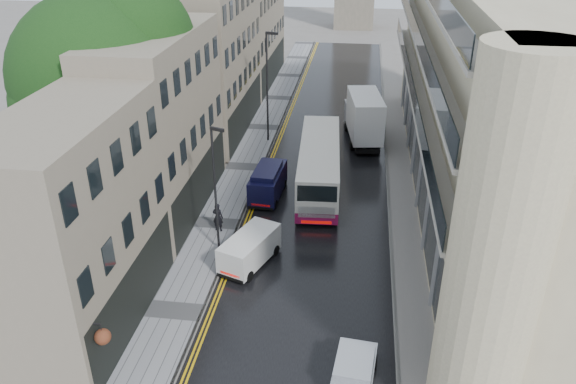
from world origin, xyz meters
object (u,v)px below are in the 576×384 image
(tree_near, at_px, (102,106))
(navy_van, at_px, (250,190))
(white_van, at_px, (223,258))
(lamp_post_near, at_px, (215,191))
(lamp_post_far, at_px, (267,88))
(cream_bus, at_px, (299,186))
(pedestrian, at_px, (218,217))
(white_lorry, at_px, (353,125))
(tree_far, at_px, (177,63))

(tree_near, distance_m, navy_van, 10.21)
(white_van, distance_m, navy_van, 7.44)
(lamp_post_near, height_order, lamp_post_far, lamp_post_far)
(cream_bus, bearing_deg, pedestrian, -144.42)
(pedestrian, bearing_deg, navy_van, -99.22)
(white_lorry, distance_m, lamp_post_near, 17.19)
(white_lorry, height_order, pedestrian, white_lorry)
(tree_near, relative_size, tree_far, 1.11)
(lamp_post_far, bearing_deg, navy_van, -73.09)
(white_lorry, height_order, white_van, white_lorry)
(cream_bus, distance_m, white_van, 8.19)
(cream_bus, relative_size, white_van, 2.89)
(navy_van, xyz_separation_m, lamp_post_far, (-0.71, 11.07, 3.33))
(white_van, xyz_separation_m, lamp_post_far, (-0.71, 18.51, 3.55))
(cream_bus, bearing_deg, tree_far, 131.48)
(cream_bus, xyz_separation_m, lamp_post_far, (-3.81, 10.96, 2.89))
(white_lorry, relative_size, navy_van, 1.78)
(cream_bus, bearing_deg, tree_near, -173.68)
(tree_near, xyz_separation_m, pedestrian, (6.92, -1.62, -5.93))
(cream_bus, height_order, navy_van, cream_bus)
(tree_near, height_order, white_lorry, tree_near)
(lamp_post_near, bearing_deg, tree_far, 134.95)
(tree_far, height_order, lamp_post_near, tree_far)
(tree_far, distance_m, navy_van, 14.62)
(tree_near, relative_size, navy_van, 3.18)
(navy_van, xyz_separation_m, pedestrian, (-1.28, -3.42, -0.12))
(tree_far, distance_m, pedestrian, 16.87)
(white_lorry, height_order, lamp_post_near, lamp_post_near)
(white_lorry, relative_size, lamp_post_far, 0.89)
(lamp_post_far, bearing_deg, white_lorry, 6.65)
(white_van, xyz_separation_m, lamp_post_near, (-0.77, 2.06, 2.84))
(navy_van, height_order, pedestrian, navy_van)
(tree_near, relative_size, cream_bus, 1.22)
(cream_bus, xyz_separation_m, white_van, (-3.10, -7.55, -0.66))
(white_van, relative_size, lamp_post_far, 0.45)
(cream_bus, height_order, lamp_post_near, lamp_post_near)
(tree_near, xyz_separation_m, cream_bus, (11.30, 1.92, -5.37))
(pedestrian, height_order, lamp_post_far, lamp_post_far)
(white_van, bearing_deg, lamp_post_near, 131.08)
(white_lorry, distance_m, lamp_post_far, 7.28)
(tree_far, xyz_separation_m, white_van, (7.90, -18.63, -5.32))
(tree_near, xyz_separation_m, white_lorry, (14.32, 12.09, -4.89))
(white_lorry, height_order, lamp_post_far, lamp_post_far)
(tree_far, bearing_deg, cream_bus, -45.21)
(tree_near, distance_m, cream_bus, 12.66)
(white_van, bearing_deg, tree_far, 133.50)
(white_lorry, bearing_deg, white_van, -117.35)
(navy_van, xyz_separation_m, lamp_post_near, (-0.77, -5.38, 2.62))
(tree_near, bearing_deg, navy_van, 12.39)
(navy_van, bearing_deg, lamp_post_near, -94.84)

